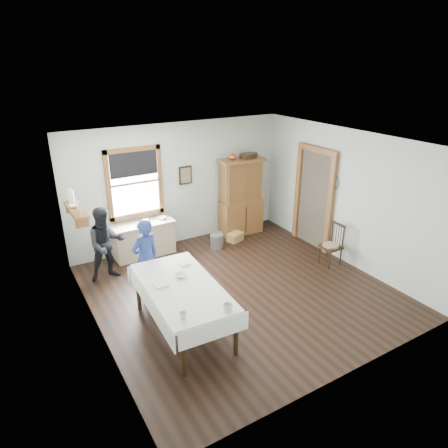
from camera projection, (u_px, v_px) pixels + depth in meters
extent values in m
cube|color=black|center=(239.00, 290.00, 7.30)|extent=(5.00, 5.00, 0.01)
cube|color=silver|center=(242.00, 143.00, 6.26)|extent=(5.00, 5.00, 0.01)
cube|color=silver|center=(179.00, 185.00, 8.77)|extent=(5.00, 0.01, 2.70)
cube|color=silver|center=(353.00, 290.00, 4.80)|extent=(5.00, 0.01, 2.70)
cube|color=silver|center=(91.00, 256.00, 5.61)|extent=(0.01, 5.00, 2.70)
cube|color=silver|center=(346.00, 198.00, 7.96)|extent=(0.01, 5.00, 2.70)
cube|color=white|center=(135.00, 183.00, 8.21)|extent=(1.00, 0.02, 1.30)
cube|color=brown|center=(132.00, 149.00, 7.92)|extent=(1.18, 0.06, 0.09)
cube|color=brown|center=(138.00, 215.00, 8.46)|extent=(1.18, 0.06, 0.09)
cube|color=brown|center=(109.00, 187.00, 7.93)|extent=(0.09, 0.06, 1.48)
cube|color=brown|center=(160.00, 179.00, 8.44)|extent=(0.09, 0.06, 1.48)
cube|color=black|center=(134.00, 164.00, 8.02)|extent=(0.98, 0.03, 0.50)
cube|color=#4B4236|center=(314.00, 200.00, 8.73)|extent=(0.03, 0.90, 2.10)
cube|color=brown|center=(330.00, 207.00, 8.31)|extent=(0.08, 0.12, 2.10)
cube|color=brown|center=(298.00, 194.00, 9.12)|extent=(0.08, 0.12, 2.10)
cube|color=brown|center=(318.00, 150.00, 8.29)|extent=(0.08, 1.14, 0.12)
cube|color=brown|center=(76.00, 209.00, 6.78)|extent=(0.24, 1.00, 0.04)
cube|color=brown|center=(82.00, 222.00, 6.50)|extent=(0.22, 0.03, 0.18)
cube|color=brown|center=(72.00, 208.00, 7.14)|extent=(0.22, 0.03, 0.18)
cube|color=#CBB68D|center=(79.00, 207.00, 6.49)|extent=(0.03, 0.22, 0.24)
cylinder|color=silver|center=(71.00, 196.00, 7.01)|extent=(0.12, 0.12, 0.22)
cube|color=black|center=(186.00, 175.00, 8.73)|extent=(0.30, 0.04, 0.40)
torus|color=black|center=(335.00, 176.00, 8.03)|extent=(0.01, 0.27, 0.27)
cube|color=#CBB68D|center=(144.00, 239.00, 8.46)|extent=(1.30, 0.50, 0.74)
cube|color=brown|center=(241.00, 197.00, 9.37)|extent=(1.09, 0.56, 1.81)
cube|color=silver|center=(183.00, 308.00, 6.08)|extent=(1.17, 2.07, 0.81)
cube|color=black|center=(331.00, 245.00, 8.04)|extent=(0.41, 0.41, 0.88)
cube|color=#9EA0A6|center=(217.00, 241.00, 8.88)|extent=(0.38, 0.38, 0.31)
cube|color=#A18249|center=(235.00, 237.00, 9.22)|extent=(0.40, 0.33, 0.20)
imported|color=navy|center=(146.00, 261.00, 6.94)|extent=(0.55, 0.44, 1.33)
imported|color=black|center=(106.00, 247.00, 7.46)|extent=(0.65, 0.51, 1.33)
imported|color=silver|center=(228.00, 307.00, 5.31)|extent=(0.16, 0.16, 0.10)
imported|color=silver|center=(183.00, 316.00, 5.15)|extent=(0.12, 0.12, 0.10)
imported|color=silver|center=(180.00, 275.00, 6.15)|extent=(0.23, 0.23, 0.05)
imported|color=#7A6C51|center=(137.00, 224.00, 8.22)|extent=(0.15, 0.21, 0.02)
imported|color=silver|center=(162.00, 218.00, 8.49)|extent=(0.20, 0.20, 0.06)
imported|color=silver|center=(75.00, 206.00, 6.80)|extent=(0.22, 0.22, 0.05)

